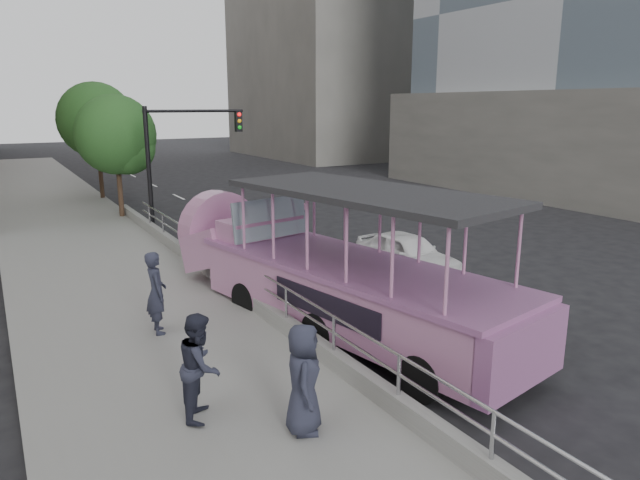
% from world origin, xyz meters
% --- Properties ---
extents(ground, '(160.00, 160.00, 0.00)m').
position_xyz_m(ground, '(0.00, 0.00, 0.00)').
color(ground, black).
extents(sidewalk, '(5.50, 80.00, 0.30)m').
position_xyz_m(sidewalk, '(-5.75, 10.00, 0.15)').
color(sidewalk, gray).
rests_on(sidewalk, ground).
extents(kerb_wall, '(0.24, 30.00, 0.36)m').
position_xyz_m(kerb_wall, '(-3.12, 2.00, 0.48)').
color(kerb_wall, '#9C9D98').
rests_on(kerb_wall, sidewalk).
extents(guardrail, '(0.07, 22.00, 0.71)m').
position_xyz_m(guardrail, '(-3.12, 2.00, 1.14)').
color(guardrail, '#B2B2B7').
rests_on(guardrail, kerb_wall).
extents(duck_boat, '(4.44, 10.76, 3.48)m').
position_xyz_m(duck_boat, '(-1.79, 0.70, 1.29)').
color(duck_boat, black).
rests_on(duck_boat, ground).
extents(car, '(1.85, 3.96, 1.31)m').
position_xyz_m(car, '(2.74, 3.07, 0.66)').
color(car, white).
rests_on(car, ground).
extents(pedestrian_near, '(0.49, 0.70, 1.85)m').
position_xyz_m(pedestrian_near, '(-5.58, 1.46, 1.23)').
color(pedestrian_near, '#2B2D3F').
rests_on(pedestrian_near, sidewalk).
extents(pedestrian_mid, '(0.99, 1.07, 1.76)m').
position_xyz_m(pedestrian_mid, '(-5.89, -2.42, 1.18)').
color(pedestrian_mid, '#2B2D3F').
rests_on(pedestrian_mid, sidewalk).
extents(pedestrian_far, '(0.88, 1.02, 1.75)m').
position_xyz_m(pedestrian_far, '(-4.68, -3.64, 1.18)').
color(pedestrian_far, '#2B2D3F').
rests_on(pedestrian_far, sidewalk).
extents(parking_sign, '(0.15, 0.56, 2.51)m').
position_xyz_m(parking_sign, '(-2.75, 3.54, 1.60)').
color(parking_sign, black).
rests_on(parking_sign, ground).
extents(traffic_signal, '(4.20, 0.32, 5.20)m').
position_xyz_m(traffic_signal, '(-1.70, 12.50, 3.50)').
color(traffic_signal, black).
rests_on(traffic_signal, ground).
extents(street_tree_near, '(3.52, 3.52, 5.72)m').
position_xyz_m(street_tree_near, '(-3.30, 15.93, 3.82)').
color(street_tree_near, '#322117').
rests_on(street_tree_near, ground).
extents(street_tree_far, '(3.97, 3.97, 6.45)m').
position_xyz_m(street_tree_far, '(-3.10, 21.93, 4.31)').
color(street_tree_far, '#322117').
rests_on(street_tree_far, ground).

